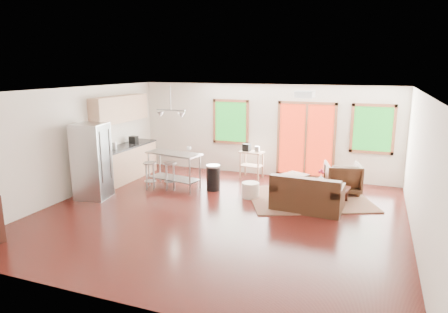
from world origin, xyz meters
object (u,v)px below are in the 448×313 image
(rug, at_px, (309,198))
(kitchen_cart, at_px, (251,155))
(coffee_table, at_px, (328,189))
(ottoman, at_px, (294,181))
(island, at_px, (174,164))
(armchair, at_px, (343,176))
(loveseat, at_px, (307,196))
(refrigerator, at_px, (92,161))

(rug, xyz_separation_m, kitchen_cart, (-1.83, 1.28, 0.65))
(coffee_table, relative_size, ottoman, 1.78)
(island, bearing_deg, armchair, 14.48)
(armchair, distance_m, island, 4.26)
(coffee_table, bearing_deg, ottoman, 140.29)
(rug, xyz_separation_m, ottoman, (-0.48, 0.72, 0.17))
(coffee_table, xyz_separation_m, ottoman, (-0.92, 0.76, -0.13))
(ottoman, xyz_separation_m, kitchen_cart, (-1.35, 0.56, 0.47))
(loveseat, xyz_separation_m, coffee_table, (0.36, 0.71, 0.00))
(loveseat, xyz_separation_m, refrigerator, (-4.90, -0.95, 0.58))
(rug, distance_m, ottoman, 0.88)
(refrigerator, xyz_separation_m, kitchen_cart, (3.00, 2.99, -0.23))
(loveseat, bearing_deg, coffee_table, 66.27)
(loveseat, distance_m, kitchen_cart, 2.81)
(ottoman, bearing_deg, coffee_table, -39.71)
(armchair, bearing_deg, island, -0.09)
(armchair, relative_size, refrigerator, 0.47)
(coffee_table, bearing_deg, rug, 173.76)
(rug, height_order, refrigerator, refrigerator)
(loveseat, bearing_deg, ottoman, 113.84)
(island, bearing_deg, rug, 4.74)
(armchair, relative_size, ottoman, 1.50)
(loveseat, relative_size, island, 1.01)
(loveseat, distance_m, refrigerator, 5.02)
(rug, relative_size, refrigerator, 1.53)
(loveseat, bearing_deg, rug, 98.67)
(refrigerator, bearing_deg, rug, 9.60)
(rug, height_order, ottoman, ottoman)
(refrigerator, xyz_separation_m, island, (1.40, 1.43, -0.26))
(ottoman, bearing_deg, loveseat, -69.32)
(rug, xyz_separation_m, loveseat, (0.07, -0.76, 0.30))
(rug, height_order, island, island)
(armchair, bearing_deg, ottoman, -11.50)
(ottoman, height_order, island, island)
(loveseat, xyz_separation_m, island, (-3.50, 0.48, 0.32))
(kitchen_cart, bearing_deg, island, -135.60)
(rug, bearing_deg, armchair, 48.43)
(loveseat, height_order, armchair, armchair)
(rug, xyz_separation_m, refrigerator, (-4.83, -1.71, 0.88))
(ottoman, distance_m, kitchen_cart, 1.53)
(ottoman, distance_m, island, 3.14)
(ottoman, height_order, kitchen_cart, kitchen_cart)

